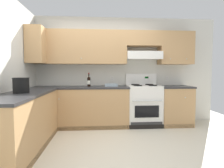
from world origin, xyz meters
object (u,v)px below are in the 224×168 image
object	(u,v)px
stove	(144,105)
wine_bottle	(89,81)
bucket	(21,85)
bowl	(111,85)

from	to	relation	value
stove	wine_bottle	distance (m)	1.38
wine_bottle	bucket	size ratio (longest dim) A/B	1.24
bowl	bucket	size ratio (longest dim) A/B	1.17
bowl	bucket	bearing A→B (deg)	-140.13
bucket	stove	bearing A→B (deg)	28.65
wine_bottle	bowl	world-z (taller)	wine_bottle
bucket	bowl	bearing A→B (deg)	39.87
stove	wine_bottle	world-z (taller)	wine_bottle
wine_bottle	bowl	size ratio (longest dim) A/B	1.06
wine_bottle	bowl	distance (m)	0.52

